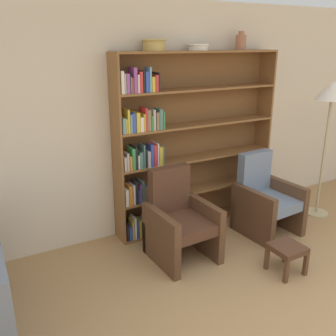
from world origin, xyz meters
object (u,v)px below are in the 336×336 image
Objects in this scene: floor_lamp at (332,99)px; bowl_olive at (198,47)px; bowl_stoneware at (154,44)px; armchair_leather at (180,222)px; vase_tall at (241,42)px; armchair_cushioned at (265,200)px; footstool at (287,251)px; bookshelf at (182,145)px.

bowl_olive is at bearing 159.10° from floor_lamp.
bowl_olive is at bearing 0.00° from bowl_stoneware.
bowl_stoneware reaches higher than armchair_leather.
vase_tall reaches higher than floor_lamp.
bowl_stoneware is at bearing 180.00° from bowl_olive.
floor_lamp is (2.21, -0.62, -0.66)m from bowl_stoneware.
footstool is (-0.44, -0.82, -0.17)m from armchair_cushioned.
bowl_stoneware reaches higher than floor_lamp.
floor_lamp is (1.64, -0.62, -0.63)m from bowl_olive.
bowl_stoneware is 1.20m from vase_tall.
bookshelf is at bearing -42.49° from armchair_cushioned.
floor_lamp is at bearing -31.69° from vase_tall.
bookshelf is 1.18m from bowl_olive.
vase_tall is 0.22× the size of armchair_leather.
bowl_olive is 2.02m from armchair_leather.
armchair_cushioned is 0.54× the size of floor_lamp.
armchair_cushioned is at bearing 177.50° from armchair_leather.
vase_tall is at bearing -1.32° from bookshelf.
armchair_cushioned is at bearing -38.25° from bookshelf.
bowl_stoneware reaches higher than bookshelf.
bowl_stoneware reaches higher than armchair_cushioned.
floor_lamp reaches higher than armchair_leather.
vase_tall is 1.37m from floor_lamp.
armchair_cushioned is (0.83, -0.66, -0.66)m from bookshelf.
armchair_leather is at bearing -4.24° from armchair_cushioned.
armchair_leather is at bearing -121.78° from bookshelf.
bookshelf is 9.97× the size of vase_tall.
bowl_stoneware is 1.95m from armchair_leather.
bookshelf is at bearing 174.50° from bowl_olive.
bowl_olive is 0.14× the size of floor_lamp.
bowl_olive is at bearing -49.24° from armchair_cushioned.
vase_tall reaches higher than bowl_stoneware.
footstool is at bearing -82.12° from bowl_olive.
armchair_leather is 1.24m from armchair_cushioned.
vase_tall reaches higher than armchair_cushioned.
armchair_cushioned is (0.02, -0.64, -1.87)m from vase_tall.
bowl_olive is (0.57, 0.00, -0.03)m from bowl_stoneware.
footstool is at bearing 132.11° from armchair_leather.
armchair_cushioned is at bearing 61.77° from footstool.
armchair_leather is 1.16m from footstool.
bowl_stoneware is at bearing 164.21° from floor_lamp.
bowl_stoneware is at bearing 180.00° from vase_tall.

